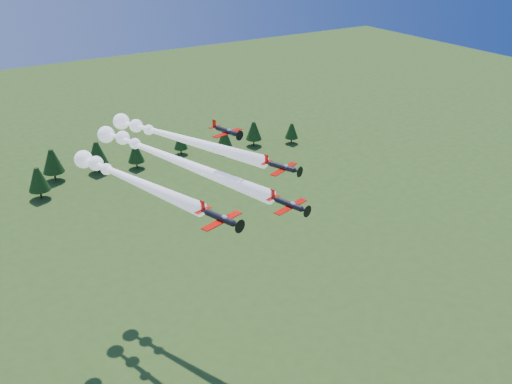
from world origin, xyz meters
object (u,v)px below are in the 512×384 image
plane_right (175,137)px  plane_slot (226,131)px  plane_left (127,177)px  plane_lead (166,156)px

plane_right → plane_slot: (0.79, -21.35, 7.58)m
plane_left → plane_lead: bearing=-4.3°
plane_lead → plane_right: plane_right is taller
plane_lead → plane_left: bearing=176.8°
plane_lead → plane_left: size_ratio=1.28×
plane_slot → plane_lead: bearing=100.8°
plane_left → plane_slot: (15.30, -11.58, 9.80)m
plane_left → plane_right: plane_right is taller
plane_slot → plane_left: bearing=128.8°
plane_lead → plane_left: plane_lead is taller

